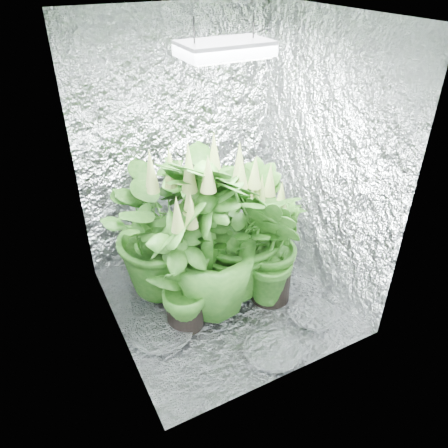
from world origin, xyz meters
name	(u,v)px	position (x,y,z in m)	size (l,w,h in m)	color
ground	(224,300)	(0.00, 0.00, 0.00)	(1.60, 1.60, 0.00)	silver
walls	(225,184)	(0.00, 0.00, 1.00)	(1.62, 1.62, 2.00)	silver
ceiling	(225,14)	(0.00, 0.00, 2.00)	(1.60, 1.60, 0.01)	silver
grow_lamp	(225,49)	(0.00, 0.00, 1.83)	(0.50, 0.30, 0.22)	gray
plant_a	(163,226)	(-0.32, 0.37, 0.56)	(1.03, 1.03, 1.17)	black
plant_b	(185,215)	(-0.04, 0.60, 0.46)	(0.67, 0.67, 1.00)	black
plant_c	(252,224)	(0.36, 0.23, 0.46)	(0.58, 0.58, 1.01)	black
plant_d	(210,238)	(-0.11, 0.00, 0.61)	(0.95, 0.95, 1.31)	black
plant_e	(239,229)	(0.15, 0.07, 0.57)	(1.33, 1.33, 1.19)	black
plant_f	(183,268)	(-0.36, -0.09, 0.50)	(0.74, 0.74, 1.09)	black
plant_g	(273,249)	(0.33, -0.13, 0.46)	(0.57, 0.57, 1.01)	black
circulation_fan	(256,231)	(0.59, 0.51, 0.16)	(0.18, 0.33, 0.38)	black
plant_label	(281,266)	(0.39, -0.16, 0.30)	(0.06, 0.01, 0.09)	white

